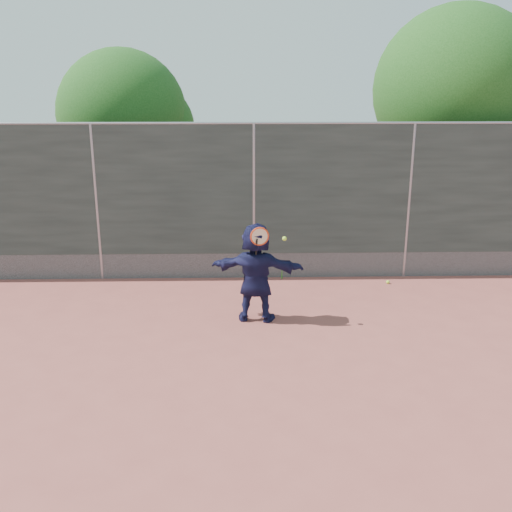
{
  "coord_description": "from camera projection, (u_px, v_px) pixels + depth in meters",
  "views": [
    {
      "loc": [
        -0.23,
        -7.27,
        3.64
      ],
      "look_at": [
        -0.01,
        1.35,
        1.08
      ],
      "focal_mm": 40.0,
      "sensor_mm": 36.0,
      "label": 1
    }
  ],
  "objects": [
    {
      "name": "weed_clump",
      "position": [
        269.0,
        272.0,
        11.22
      ],
      "size": [
        0.68,
        0.07,
        0.3
      ],
      "color": "#387226",
      "rests_on": "ground"
    },
    {
      "name": "tree_right",
      "position": [
        462.0,
        94.0,
        12.64
      ],
      "size": [
        3.78,
        3.6,
        5.39
      ],
      "color": "#382314",
      "rests_on": "ground"
    },
    {
      "name": "tree_left",
      "position": [
        130.0,
        118.0,
        13.38
      ],
      "size": [
        3.15,
        3.0,
        4.53
      ],
      "color": "#382314",
      "rests_on": "ground"
    },
    {
      "name": "player",
      "position": [
        256.0,
        272.0,
        9.07
      ],
      "size": [
        1.56,
        0.72,
        1.62
      ],
      "primitive_type": "imported",
      "rotation": [
        0.0,
        0.0,
        2.97
      ],
      "color": "#15173C",
      "rests_on": "ground"
    },
    {
      "name": "ball_ground",
      "position": [
        388.0,
        282.0,
        10.98
      ],
      "size": [
        0.07,
        0.07,
        0.07
      ],
      "primitive_type": "sphere",
      "color": "#BAF436",
      "rests_on": "ground"
    },
    {
      "name": "ground",
      "position": [
        259.0,
        357.0,
        8.01
      ],
      "size": [
        80.0,
        80.0,
        0.0
      ],
      "primitive_type": "plane",
      "color": "#9E4C42",
      "rests_on": "ground"
    },
    {
      "name": "swing_action",
      "position": [
        262.0,
        238.0,
        8.71
      ],
      "size": [
        0.57,
        0.13,
        0.51
      ],
      "color": "red",
      "rests_on": "ground"
    },
    {
      "name": "fence",
      "position": [
        254.0,
        199.0,
        10.91
      ],
      "size": [
        20.0,
        0.06,
        3.03
      ],
      "color": "#38423D",
      "rests_on": "ground"
    }
  ]
}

